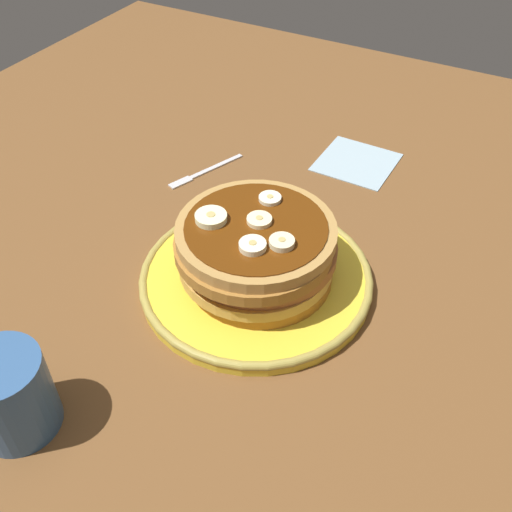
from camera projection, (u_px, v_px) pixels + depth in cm
name	position (u px, v px, depth cm)	size (l,w,h in cm)	color
ground_plane	(256.00, 292.00, 71.61)	(140.00, 140.00, 3.00)	brown
plate	(256.00, 277.00, 69.96)	(27.53, 27.53, 1.76)	yellow
pancake_stack	(256.00, 251.00, 67.05)	(18.71, 19.05, 7.38)	#AE6921
banana_slice_0	(262.00, 221.00, 64.88)	(2.81, 2.81, 0.77)	#FBEBB4
banana_slice_1	(270.00, 199.00, 67.97)	(2.62, 2.62, 0.71)	#EFE9C5
banana_slice_2	(211.00, 218.00, 65.14)	(3.57, 3.57, 1.01)	#F3F4BD
banana_slice_3	(253.00, 246.00, 61.73)	(2.92, 2.92, 0.94)	#FDF2C5
banana_slice_4	(282.00, 243.00, 62.14)	(2.74, 2.74, 0.92)	beige
coffee_mug	(6.00, 392.00, 53.77)	(11.15, 7.78, 8.82)	#33598C
napkin	(357.00, 162.00, 89.50)	(11.00, 11.00, 0.30)	#99B2BF
fork	(202.00, 172.00, 87.32)	(5.71, 12.44, 0.50)	silver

